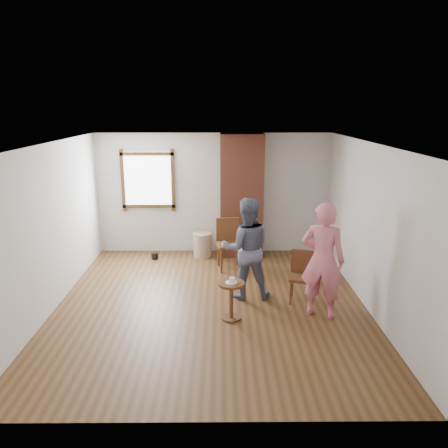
% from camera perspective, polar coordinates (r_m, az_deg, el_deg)
% --- Properties ---
extents(ground, '(5.50, 5.50, 0.00)m').
position_cam_1_polar(ground, '(7.27, -1.68, -10.47)').
color(ground, brown).
rests_on(ground, ground).
extents(room_shell, '(5.04, 5.52, 2.62)m').
position_cam_1_polar(room_shell, '(7.28, -2.14, 4.60)').
color(room_shell, silver).
rests_on(room_shell, ground).
extents(brick_chimney, '(0.90, 0.50, 2.60)m').
position_cam_1_polar(brick_chimney, '(9.24, 2.31, 3.68)').
color(brick_chimney, '#A05039').
rests_on(brick_chimney, ground).
extents(stoneware_crock, '(0.47, 0.47, 0.51)m').
position_cam_1_polar(stoneware_crock, '(9.41, -2.82, -2.70)').
color(stoneware_crock, tan).
rests_on(stoneware_crock, ground).
extents(dark_pot, '(0.17, 0.17, 0.14)m').
position_cam_1_polar(dark_pot, '(9.38, -9.02, -4.12)').
color(dark_pot, black).
rests_on(dark_pot, ground).
extents(dining_chair_left, '(0.53, 0.53, 1.00)m').
position_cam_1_polar(dining_chair_left, '(8.66, 0.60, -2.18)').
color(dining_chair_left, brown).
rests_on(dining_chair_left, ground).
extents(dining_chair_right, '(0.48, 0.48, 0.85)m').
position_cam_1_polar(dining_chair_right, '(7.36, 10.18, -6.36)').
color(dining_chair_right, brown).
rests_on(dining_chair_right, ground).
extents(side_table, '(0.40, 0.40, 0.60)m').
position_cam_1_polar(side_table, '(6.64, 0.96, -9.22)').
color(side_table, brown).
rests_on(side_table, ground).
extents(cake_plate, '(0.18, 0.18, 0.01)m').
position_cam_1_polar(cake_plate, '(6.56, 0.97, -7.62)').
color(cake_plate, white).
rests_on(cake_plate, side_table).
extents(cake_slice, '(0.08, 0.07, 0.06)m').
position_cam_1_polar(cake_slice, '(6.55, 1.06, -7.34)').
color(cake_slice, silver).
rests_on(cake_slice, cake_plate).
extents(man, '(0.86, 0.68, 1.72)m').
position_cam_1_polar(man, '(7.25, 2.95, -3.22)').
color(man, '#131635').
rests_on(man, ground).
extents(person_pink, '(0.77, 0.65, 1.80)m').
position_cam_1_polar(person_pink, '(6.74, 12.76, -4.67)').
color(person_pink, pink).
rests_on(person_pink, ground).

